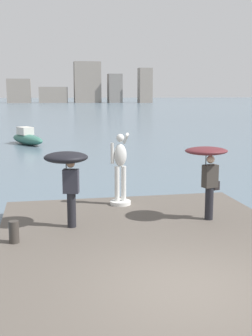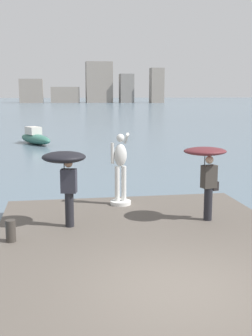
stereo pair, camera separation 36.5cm
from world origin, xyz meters
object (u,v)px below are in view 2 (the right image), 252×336
Objects in this scene: mooring_bollard at (11,231)px; onlooker_right at (206,162)px; onlooker_left at (65,165)px; boat_far at (35,138)px; statue_white_figure at (120,172)px.

onlooker_right is at bearing 10.45° from mooring_bollard.
onlooker_left reaches higher than boat_far.
statue_white_figure reaches higher than onlooker_left.
onlooker_left reaches higher than mooring_bollard.
mooring_bollard is at bearing -89.09° from boat_far.
boat_far is at bearing 103.84° from onlooker_right.
onlooker_right is 5.18m from mooring_bollard.
onlooker_right is 22.12m from boat_far.
statue_white_figure is at bearing -80.32° from boat_far.
boat_far is at bearing 90.91° from mooring_bollard.
statue_white_figure is 2.85m from onlooker_right.
onlooker_left is 3.64m from onlooker_right.
statue_white_figure reaches higher than onlooker_right.
boat_far is (-3.32, 19.44, -0.94)m from statue_white_figure.
statue_white_figure reaches higher than mooring_bollard.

